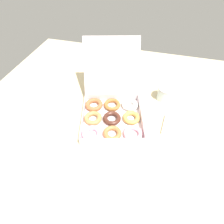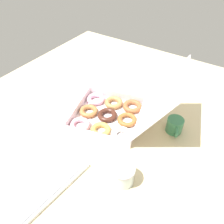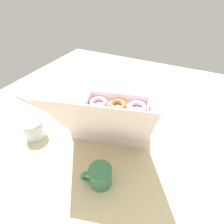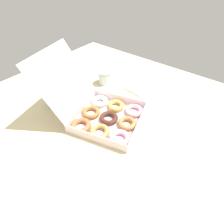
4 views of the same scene
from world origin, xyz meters
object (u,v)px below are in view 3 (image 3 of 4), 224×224
object	(u,v)px
coffee_mug	(100,176)
glass_jar	(34,129)
donut_box	(114,118)
keyboard	(43,98)

from	to	relation	value
coffee_mug	glass_jar	world-z (taller)	glass_jar
glass_jar	donut_box	bearing A→B (deg)	-141.05
keyboard	coffee_mug	world-z (taller)	coffee_mug
donut_box	keyboard	bearing A→B (deg)	-1.43
donut_box	keyboard	world-z (taller)	donut_box
donut_box	glass_jar	distance (cm)	39.81
keyboard	glass_jar	bearing A→B (deg)	127.05
coffee_mug	keyboard	bearing A→B (deg)	-29.40
donut_box	coffee_mug	world-z (taller)	donut_box
donut_box	coffee_mug	size ratio (longest dim) A/B	5.48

